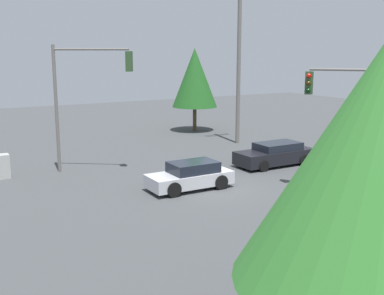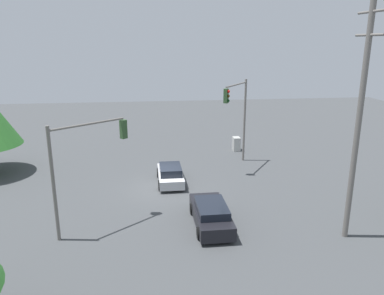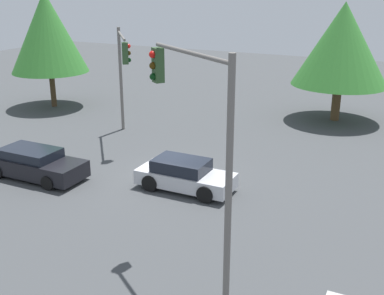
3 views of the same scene
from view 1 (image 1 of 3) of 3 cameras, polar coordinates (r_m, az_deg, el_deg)
name	(u,v)px [view 1 (image 1 of 3)]	position (r m, az deg, el deg)	size (l,w,h in m)	color
ground_plane	(213,189)	(23.54, 2.55, -4.90)	(80.00, 80.00, 0.00)	#424447
sedan_dark	(275,154)	(28.51, 9.81, -0.80)	(4.75, 1.94, 1.34)	black
sedan_silver	(190,176)	(23.33, -0.18, -3.39)	(4.16, 1.84, 1.33)	silver
traffic_signal_main	(365,106)	(22.94, 19.79, 4.64)	(3.00, 3.70, 6.02)	slate
traffic_signal_cross	(84,86)	(26.53, -12.69, 7.10)	(3.64, 2.66, 6.93)	slate
utility_pole_tall	(239,57)	(34.54, 5.57, 10.65)	(2.20, 0.28, 11.73)	slate
electrical_cabinet	(0,166)	(27.20, -21.75, -2.10)	(0.89, 0.63, 1.27)	#B2B2AD
tree_right	(195,78)	(39.86, 0.32, 8.26)	(3.71, 3.71, 6.81)	#4C3823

